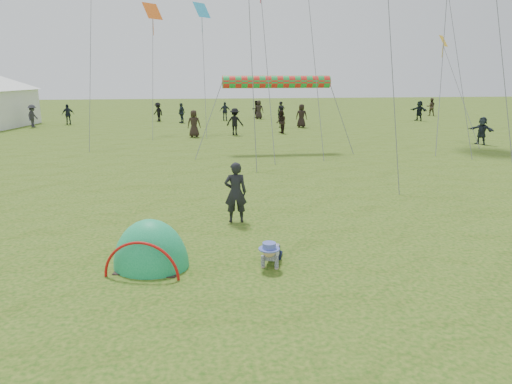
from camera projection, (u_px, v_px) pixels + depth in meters
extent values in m
plane|color=#16470C|center=(297.00, 278.00, 9.27)|extent=(140.00, 140.00, 0.00)
ellipsoid|color=#0F9350|center=(152.00, 266.00, 9.83)|extent=(1.90, 1.69, 2.10)
imported|color=black|center=(236.00, 192.00, 12.57)|extent=(0.63, 0.42, 1.70)
imported|color=black|center=(281.00, 111.00, 39.70)|extent=(0.63, 0.42, 1.71)
imported|color=black|center=(256.00, 109.00, 42.79)|extent=(0.96, 0.88, 1.59)
imported|color=#1D232E|center=(68.00, 114.00, 37.10)|extent=(1.04, 0.72, 1.64)
imported|color=#2E2D35|center=(33.00, 116.00, 35.20)|extent=(0.83, 1.22, 1.73)
imported|color=black|center=(194.00, 124.00, 29.71)|extent=(0.88, 0.60, 1.76)
imported|color=#212932|center=(482.00, 131.00, 26.65)|extent=(1.20, 1.51, 1.60)
imported|color=black|center=(281.00, 117.00, 34.95)|extent=(0.65, 0.70, 1.61)
imported|color=black|center=(281.00, 122.00, 31.55)|extent=(0.70, 0.85, 1.60)
imported|color=#242D37|center=(182.00, 113.00, 38.33)|extent=(0.79, 1.06, 1.66)
imported|color=black|center=(235.00, 122.00, 30.73)|extent=(1.32, 1.03, 1.79)
imported|color=black|center=(259.00, 110.00, 41.86)|extent=(0.92, 0.71, 1.68)
imported|color=black|center=(419.00, 111.00, 40.12)|extent=(1.27, 1.65, 1.74)
imported|color=black|center=(25.00, 111.00, 39.82)|extent=(0.71, 0.72, 1.68)
imported|color=#42352B|center=(431.00, 107.00, 45.16)|extent=(0.98, 0.85, 1.72)
imported|color=#222734|center=(225.00, 111.00, 40.32)|extent=(0.99, 0.51, 1.62)
imported|color=black|center=(158.00, 112.00, 39.69)|extent=(1.16, 1.16, 1.61)
imported|color=black|center=(301.00, 116.00, 35.10)|extent=(1.01, 0.83, 1.79)
cylinder|color=red|center=(277.00, 82.00, 23.62)|extent=(5.63, 0.64, 0.64)
plane|color=yellow|center=(443.00, 41.00, 28.50)|extent=(0.84, 0.84, 0.69)
plane|color=orange|center=(152.00, 11.00, 31.15)|extent=(1.34, 1.34, 1.10)
plane|color=#2BA1D6|center=(202.00, 10.00, 31.77)|extent=(1.26, 1.26, 1.03)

